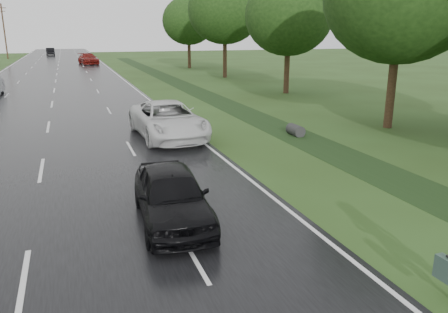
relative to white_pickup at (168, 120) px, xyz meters
name	(u,v)px	position (x,y,z in m)	size (l,w,h in m)	color
ground	(23,287)	(-5.50, -11.52, -0.88)	(220.00, 220.00, 0.00)	#294017
road	(56,77)	(-5.50, 33.48, -0.86)	(14.00, 180.00, 0.04)	black
edge_stripe_east	(117,75)	(1.25, 33.48, -0.84)	(0.12, 180.00, 0.01)	silver
center_line	(56,76)	(-5.50, 33.48, -0.84)	(0.12, 180.00, 0.01)	silver
drainage_ditch	(233,107)	(6.00, 7.19, -0.85)	(2.20, 120.00, 0.56)	black
utility_pole_distant	(4,30)	(-14.70, 73.48, 4.32)	(1.60, 0.26, 10.00)	#322014
tree_east_c	(289,16)	(12.70, 12.48, 5.25)	(7.00, 7.00, 9.29)	#322014
tree_east_d	(225,10)	(12.30, 26.48, 6.27)	(8.00, 8.00, 10.76)	#322014
tree_east_f	(189,21)	(12.00, 40.48, 5.49)	(7.20, 7.20, 9.62)	#322014
white_pickup	(168,120)	(0.00, 0.00, 0.00)	(2.79, 6.06, 1.68)	silver
dark_sedan	(172,195)	(-2.00, -9.52, -0.10)	(1.75, 4.35, 1.48)	black
far_car_red	(88,59)	(-1.02, 52.74, 0.00)	(2.35, 5.77, 1.67)	#680F0B
far_car_dark	(50,52)	(-7.39, 84.07, -0.04)	(1.70, 4.88, 1.61)	black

